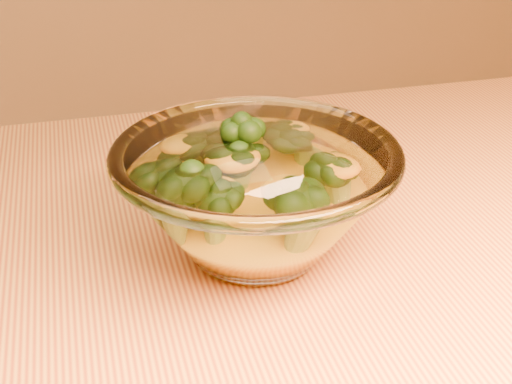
% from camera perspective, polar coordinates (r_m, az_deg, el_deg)
% --- Properties ---
extents(glass_bowl, '(0.23, 0.23, 0.10)m').
position_cam_1_polar(glass_bowl, '(0.57, 0.00, -0.44)').
color(glass_bowl, white).
rests_on(glass_bowl, table).
extents(cheese_sauce, '(0.13, 0.13, 0.04)m').
position_cam_1_polar(cheese_sauce, '(0.58, 0.00, -2.30)').
color(cheese_sauce, '#EFA514').
rests_on(cheese_sauce, glass_bowl).
extents(broccoli_heap, '(0.16, 0.15, 0.08)m').
position_cam_1_polar(broccoli_heap, '(0.57, -1.35, 1.18)').
color(broccoli_heap, black).
rests_on(broccoli_heap, cheese_sauce).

